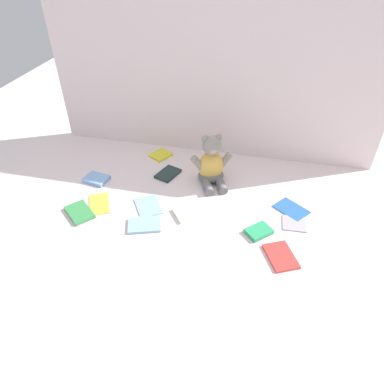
{
  "coord_description": "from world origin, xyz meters",
  "views": [
    {
      "loc": [
        0.25,
        -1.15,
        0.94
      ],
      "look_at": [
        0.01,
        -0.1,
        0.1
      ],
      "focal_mm": 32.83,
      "sensor_mm": 36.0,
      "label": 1
    }
  ],
  "objects_px": {
    "book_case_8": "(96,179)",
    "book_case_3": "(80,212)",
    "book_case_6": "(294,223)",
    "book_case_5": "(259,231)",
    "book_case_1": "(144,225)",
    "book_case_10": "(291,208)",
    "book_case_9": "(281,256)",
    "book_case_7": "(148,206)",
    "teddy_bear": "(211,165)",
    "book_case_11": "(188,213)",
    "book_case_4": "(168,174)",
    "book_case_0": "(161,155)",
    "book_case_2": "(99,203)"
  },
  "relations": [
    {
      "from": "book_case_1",
      "to": "book_case_11",
      "type": "height_order",
      "value": "book_case_11"
    },
    {
      "from": "book_case_2",
      "to": "book_case_11",
      "type": "relative_size",
      "value": 1.39
    },
    {
      "from": "book_case_6",
      "to": "book_case_5",
      "type": "bearing_deg",
      "value": 119.19
    },
    {
      "from": "book_case_2",
      "to": "book_case_8",
      "type": "relative_size",
      "value": 1.34
    },
    {
      "from": "book_case_3",
      "to": "book_case_11",
      "type": "xyz_separation_m",
      "value": [
        0.43,
        0.09,
        -0.0
      ]
    },
    {
      "from": "book_case_4",
      "to": "book_case_5",
      "type": "distance_m",
      "value": 0.53
    },
    {
      "from": "teddy_bear",
      "to": "book_case_3",
      "type": "height_order",
      "value": "teddy_bear"
    },
    {
      "from": "book_case_6",
      "to": "book_case_9",
      "type": "height_order",
      "value": "book_case_9"
    },
    {
      "from": "book_case_6",
      "to": "book_case_11",
      "type": "distance_m",
      "value": 0.42
    },
    {
      "from": "book_case_7",
      "to": "book_case_1",
      "type": "bearing_deg",
      "value": 68.77
    },
    {
      "from": "book_case_0",
      "to": "teddy_bear",
      "type": "bearing_deg",
      "value": -178.37
    },
    {
      "from": "book_case_1",
      "to": "book_case_4",
      "type": "bearing_deg",
      "value": 162.16
    },
    {
      "from": "book_case_2",
      "to": "book_case_6",
      "type": "distance_m",
      "value": 0.8
    },
    {
      "from": "book_case_1",
      "to": "book_case_5",
      "type": "height_order",
      "value": "book_case_5"
    },
    {
      "from": "book_case_1",
      "to": "book_case_8",
      "type": "distance_m",
      "value": 0.39
    },
    {
      "from": "book_case_8",
      "to": "book_case_10",
      "type": "relative_size",
      "value": 0.8
    },
    {
      "from": "book_case_5",
      "to": "book_case_11",
      "type": "height_order",
      "value": "book_case_5"
    },
    {
      "from": "book_case_6",
      "to": "book_case_2",
      "type": "bearing_deg",
      "value": 91.52
    },
    {
      "from": "book_case_0",
      "to": "book_case_7",
      "type": "xyz_separation_m",
      "value": [
        0.06,
        -0.39,
        -0.0
      ]
    },
    {
      "from": "book_case_2",
      "to": "book_case_6",
      "type": "bearing_deg",
      "value": -22.73
    },
    {
      "from": "book_case_11",
      "to": "teddy_bear",
      "type": "bearing_deg",
      "value": 42.5
    },
    {
      "from": "book_case_2",
      "to": "book_case_6",
      "type": "relative_size",
      "value": 1.54
    },
    {
      "from": "book_case_8",
      "to": "teddy_bear",
      "type": "bearing_deg",
      "value": -66.94
    },
    {
      "from": "book_case_0",
      "to": "book_case_3",
      "type": "height_order",
      "value": "book_case_3"
    },
    {
      "from": "book_case_1",
      "to": "book_case_10",
      "type": "height_order",
      "value": "book_case_1"
    },
    {
      "from": "book_case_6",
      "to": "book_case_9",
      "type": "relative_size",
      "value": 0.7
    },
    {
      "from": "book_case_0",
      "to": "book_case_1",
      "type": "height_order",
      "value": "book_case_0"
    },
    {
      "from": "book_case_11",
      "to": "book_case_4",
      "type": "bearing_deg",
      "value": 85.49
    },
    {
      "from": "book_case_1",
      "to": "book_case_4",
      "type": "height_order",
      "value": "book_case_4"
    },
    {
      "from": "book_case_0",
      "to": "book_case_10",
      "type": "distance_m",
      "value": 0.7
    },
    {
      "from": "book_case_1",
      "to": "book_case_9",
      "type": "xyz_separation_m",
      "value": [
        0.52,
        -0.05,
        -0.0
      ]
    },
    {
      "from": "book_case_3",
      "to": "book_case_5",
      "type": "xyz_separation_m",
      "value": [
        0.71,
        0.05,
        0.0
      ]
    },
    {
      "from": "book_case_4",
      "to": "book_case_0",
      "type": "bearing_deg",
      "value": 138.51
    },
    {
      "from": "book_case_7",
      "to": "teddy_bear",
      "type": "bearing_deg",
      "value": -165.37
    },
    {
      "from": "book_case_0",
      "to": "book_case_11",
      "type": "bearing_deg",
      "value": 150.25
    },
    {
      "from": "book_case_3",
      "to": "book_case_8",
      "type": "relative_size",
      "value": 1.23
    },
    {
      "from": "book_case_3",
      "to": "book_case_7",
      "type": "height_order",
      "value": "book_case_3"
    },
    {
      "from": "teddy_bear",
      "to": "book_case_9",
      "type": "height_order",
      "value": "teddy_bear"
    },
    {
      "from": "book_case_11",
      "to": "book_case_5",
      "type": "bearing_deg",
      "value": -45.64
    },
    {
      "from": "book_case_9",
      "to": "book_case_11",
      "type": "height_order",
      "value": "book_case_11"
    },
    {
      "from": "book_case_8",
      "to": "book_case_3",
      "type": "bearing_deg",
      "value": -161.74
    },
    {
      "from": "teddy_bear",
      "to": "book_case_2",
      "type": "distance_m",
      "value": 0.51
    },
    {
      "from": "book_case_5",
      "to": "book_case_9",
      "type": "relative_size",
      "value": 0.73
    },
    {
      "from": "book_case_5",
      "to": "book_case_8",
      "type": "height_order",
      "value": "same"
    },
    {
      "from": "book_case_0",
      "to": "book_case_4",
      "type": "distance_m",
      "value": 0.17
    },
    {
      "from": "book_case_1",
      "to": "book_case_4",
      "type": "relative_size",
      "value": 1.09
    },
    {
      "from": "book_case_6",
      "to": "book_case_10",
      "type": "bearing_deg",
      "value": 4.94
    },
    {
      "from": "book_case_7",
      "to": "book_case_5",
      "type": "bearing_deg",
      "value": 140.5
    },
    {
      "from": "teddy_bear",
      "to": "book_case_1",
      "type": "distance_m",
      "value": 0.41
    },
    {
      "from": "book_case_2",
      "to": "book_case_5",
      "type": "xyz_separation_m",
      "value": [
        0.66,
        -0.03,
        0.0
      ]
    }
  ]
}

